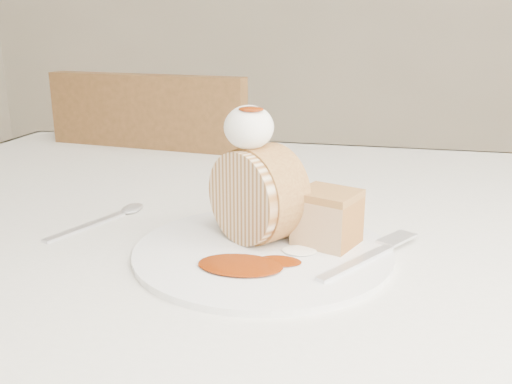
# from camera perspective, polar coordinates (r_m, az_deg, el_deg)

# --- Properties ---
(table) EXTENTS (1.40, 0.90, 0.75)m
(table) POSITION_cam_1_polar(r_m,az_deg,el_deg) (0.81, 4.87, -7.95)
(table) COLOR silver
(table) RESTS_ON ground
(chair_far) EXTENTS (0.47, 0.47, 0.90)m
(chair_far) POSITION_cam_1_polar(r_m,az_deg,el_deg) (1.35, -8.01, -4.53)
(chair_far) COLOR brown
(chair_far) RESTS_ON ground
(plate) EXTENTS (0.37, 0.37, 0.01)m
(plate) POSITION_cam_1_polar(r_m,az_deg,el_deg) (0.63, 0.68, -5.95)
(plate) COLOR white
(plate) RESTS_ON table
(roulade_slice) EXTENTS (0.12, 0.11, 0.11)m
(roulade_slice) POSITION_cam_1_polar(r_m,az_deg,el_deg) (0.64, 0.14, -0.28)
(roulade_slice) COLOR beige
(roulade_slice) RESTS_ON plate
(cake_chunk) EXTENTS (0.08, 0.08, 0.05)m
(cake_chunk) POSITION_cam_1_polar(r_m,az_deg,el_deg) (0.64, 7.15, -2.87)
(cake_chunk) COLOR #A4783E
(cake_chunk) RESTS_ON plate
(whipped_cream) EXTENTS (0.05, 0.05, 0.05)m
(whipped_cream) POSITION_cam_1_polar(r_m,az_deg,el_deg) (0.62, -0.72, 6.49)
(whipped_cream) COLOR white
(whipped_cream) RESTS_ON roulade_slice
(caramel_drizzle) EXTENTS (0.03, 0.02, 0.01)m
(caramel_drizzle) POSITION_cam_1_polar(r_m,az_deg,el_deg) (0.61, -0.50, 8.84)
(caramel_drizzle) COLOR #6C2104
(caramel_drizzle) RESTS_ON whipped_cream
(caramel_pool) EXTENTS (0.10, 0.09, 0.00)m
(caramel_pool) POSITION_cam_1_polar(r_m,az_deg,el_deg) (0.59, -1.59, -7.31)
(caramel_pool) COLOR #6C2104
(caramel_pool) RESTS_ON plate
(fork) EXTENTS (0.11, 0.16, 0.00)m
(fork) POSITION_cam_1_polar(r_m,az_deg,el_deg) (0.60, 10.03, -6.97)
(fork) COLOR silver
(fork) RESTS_ON plate
(spoon) EXTENTS (0.07, 0.15, 0.00)m
(spoon) POSITION_cam_1_polar(r_m,az_deg,el_deg) (0.74, -16.64, -3.34)
(spoon) COLOR silver
(spoon) RESTS_ON table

